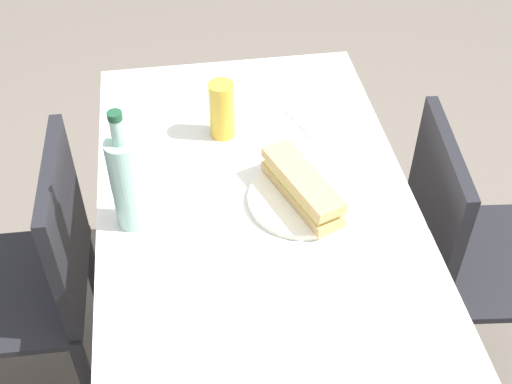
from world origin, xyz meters
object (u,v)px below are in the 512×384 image
Objects in this scene: chair_near at (38,277)px; chair_far at (461,250)px; knife_near at (320,185)px; water_bottle at (127,182)px; dining_table at (256,237)px; beer_glass at (222,110)px; plate_near at (301,199)px; baguette_sandwich_near at (302,186)px.

chair_far is at bearing 86.13° from chair_near.
water_bottle reaches higher than knife_near.
beer_glass reaches higher than dining_table.
chair_far is 1.11m from chair_near.
plate_near is (0.04, -0.46, 0.29)m from chair_far.
knife_near is (-0.03, 0.05, -0.03)m from baguette_sandwich_near.
beer_glass reaches higher than baguette_sandwich_near.
water_bottle is (0.01, -0.38, 0.07)m from baguette_sandwich_near.
knife_near is 0.44m from water_bottle.
chair_near is at bearing -93.87° from chair_far.
plate_near is (0.03, 0.10, 0.14)m from dining_table.
chair_near is 4.83× the size of knife_near.
baguette_sandwich_near is at bearing 28.44° from beer_glass.
beer_glass is at bearing -151.56° from plate_near.
beer_glass reaches higher than chair_near.
chair_far is at bearing 94.43° from plate_near.
dining_table is 0.21m from baguette_sandwich_near.
beer_glass is (-0.16, 0.51, 0.36)m from chair_near.
plate_near is at bearing 80.42° from chair_near.
chair_near is at bearing -72.32° from beer_glass.
beer_glass is at bearing -111.44° from chair_far.
baguette_sandwich_near is (0.11, 0.65, 0.33)m from chair_near.
beer_glass is (-0.28, 0.23, -0.04)m from water_bottle.
water_bottle is at bearing -87.15° from chair_far.
plate_near is 1.61× the size of beer_glass.
dining_table is at bearing 10.98° from beer_glass.
chair_far reaches higher than dining_table.
knife_near is (0.08, 0.70, 0.30)m from chair_near.
dining_table is 0.21m from knife_near.
baguette_sandwich_near is (0.04, -0.46, 0.33)m from chair_far.
dining_table is 1.35× the size of chair_near.
knife_near is (0.01, -0.41, 0.30)m from chair_far.
plate_near is at bearing 28.44° from beer_glass.
chair_near is (-0.08, -0.55, -0.15)m from dining_table.
chair_near reaches higher than plate_near.
baguette_sandwich_near is (0.03, 0.10, 0.18)m from dining_table.
water_bottle is 0.36m from beer_glass.
beer_glass is (-0.25, -0.05, 0.21)m from dining_table.
water_bottle reaches higher than beer_glass.
water_bottle is 1.97× the size of beer_glass.
chair_near is 3.32× the size of baguette_sandwich_near.
plate_near is 0.39m from water_bottle.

